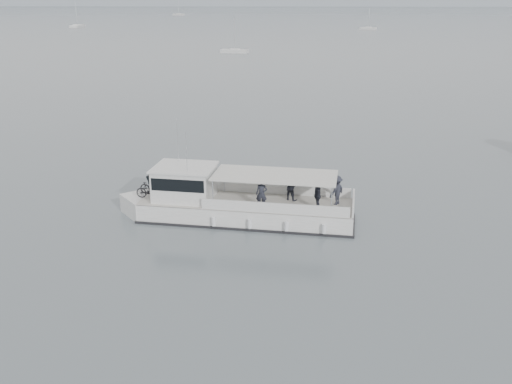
{
  "coord_description": "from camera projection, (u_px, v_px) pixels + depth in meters",
  "views": [
    {
      "loc": [
        7.04,
        -31.41,
        11.6
      ],
      "look_at": [
        5.53,
        -2.85,
        1.6
      ],
      "focal_mm": 40.0,
      "sensor_mm": 36.0,
      "label": 1
    }
  ],
  "objects": [
    {
      "name": "tour_boat",
      "position": [
        226.0,
        203.0,
        30.75
      ],
      "size": [
        13.09,
        4.54,
        5.44
      ],
      "rotation": [
        0.0,
        0.0,
        -0.12
      ],
      "color": "white",
      "rests_on": "ground"
    },
    {
      "name": "moored_fleet",
      "position": [
        226.0,
        25.0,
        212.73
      ],
      "size": [
        415.36,
        282.25,
        10.66
      ],
      "color": "white",
      "rests_on": "ground"
    },
    {
      "name": "ground",
      "position": [
        166.0,
        200.0,
        33.79
      ],
      "size": [
        1400.0,
        1400.0,
        0.0
      ],
      "primitive_type": "plane",
      "color": "#576066",
      "rests_on": "ground"
    }
  ]
}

